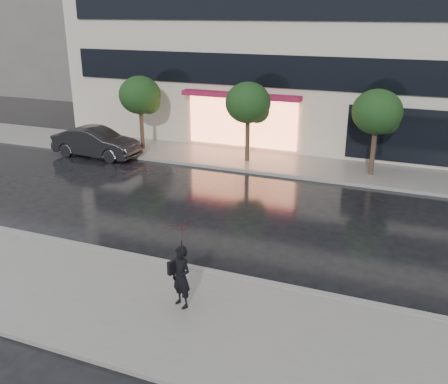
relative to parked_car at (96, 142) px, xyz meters
The scene contains 11 objects.
ground 13.31m from the parked_car, 37.28° to the right, with size 120.00×120.00×0.00m, color black.
sidewalk_near 15.49m from the parked_car, 46.90° to the right, with size 60.00×4.50×0.12m, color slate.
sidewalk_far 10.82m from the parked_car, 11.78° to the left, with size 60.00×3.50×0.12m, color slate.
curb_near 13.93m from the parked_car, 40.56° to the right, with size 60.00×0.25×0.14m, color gray.
curb_far 10.60m from the parked_car, ahead, with size 60.00×0.25×0.14m, color gray.
bg_building_left 25.57m from the parked_car, 134.15° to the left, with size 14.00×10.00×12.00m, color #59544F.
tree_far_west 3.36m from the parked_car, 50.60° to the left, with size 2.20×2.20×3.99m.
tree_mid_west 8.17m from the parked_car, 14.58° to the left, with size 2.20×2.20×3.99m.
tree_mid_east 13.94m from the parked_car, ahead, with size 2.20×2.20×3.99m.
parked_car is the anchor object (origin of this frame).
pedestrian_with_umbrella 15.18m from the parked_car, 46.29° to the right, with size 1.20×1.21×2.31m.
Camera 1 is at (4.99, -12.60, 7.20)m, focal length 40.00 mm.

